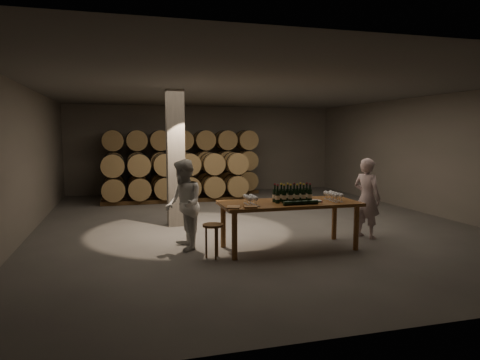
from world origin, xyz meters
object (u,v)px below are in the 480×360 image
object	(u,v)px
plate	(315,201)
person_woman	(184,205)
stool	(213,230)
tasting_table	(289,207)
bottle_cluster	(292,195)
person_man	(367,198)
notebook_near	(250,207)

from	to	relation	value
plate	person_woman	xyz separation A→B (m)	(-2.43, 0.51, -0.05)
plate	stool	xyz separation A→B (m)	(-2.02, -0.18, -0.41)
tasting_table	person_woman	distance (m)	1.99
person_woman	plate	bearing A→B (deg)	74.80
tasting_table	bottle_cluster	world-z (taller)	bottle_cluster
tasting_table	plate	world-z (taller)	plate
person_man	person_woman	distance (m)	3.83
stool	tasting_table	bearing A→B (deg)	8.57
plate	bottle_cluster	bearing A→B (deg)	175.58
tasting_table	stool	xyz separation A→B (m)	(-1.52, -0.23, -0.30)
tasting_table	notebook_near	xyz separation A→B (m)	(-0.89, -0.42, 0.12)
person_man	person_woman	size ratio (longest dim) A/B	0.98
tasting_table	stool	size ratio (longest dim) A/B	4.29
notebook_near	stool	world-z (taller)	notebook_near
tasting_table	person_man	distance (m)	1.94
plate	person_woman	distance (m)	2.49
stool	person_woman	xyz separation A→B (m)	(-0.41, 0.70, 0.36)
bottle_cluster	plate	bearing A→B (deg)	-4.42
notebook_near	stool	xyz separation A→B (m)	(-0.63, 0.19, -0.42)
bottle_cluster	plate	distance (m)	0.46
person_man	stool	bearing A→B (deg)	75.23
tasting_table	plate	distance (m)	0.52
bottle_cluster	notebook_near	bearing A→B (deg)	-156.78
person_woman	bottle_cluster	bearing A→B (deg)	73.16
plate	person_woman	bearing A→B (deg)	168.06
tasting_table	bottle_cluster	size ratio (longest dim) A/B	3.52
plate	tasting_table	bearing A→B (deg)	174.82
tasting_table	stool	bearing A→B (deg)	-171.43
tasting_table	notebook_near	size ratio (longest dim) A/B	11.74
tasting_table	notebook_near	world-z (taller)	notebook_near
bottle_cluster	notebook_near	distance (m)	1.04
notebook_near	person_man	distance (m)	2.90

